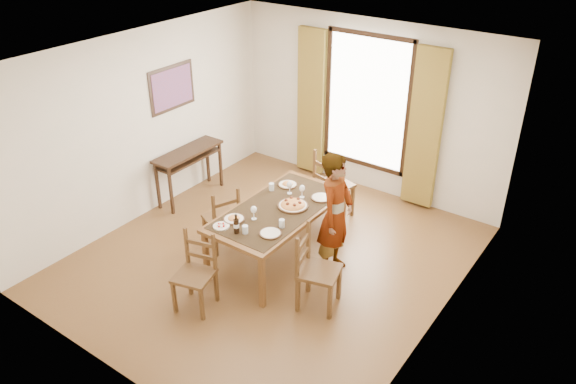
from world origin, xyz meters
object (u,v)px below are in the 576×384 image
Objects in this scene: man at (336,215)px; dining_table at (278,212)px; console_table at (189,157)px; pasta_platter at (293,203)px.

dining_table is at bearing 97.43° from man.
man is (0.73, 0.19, 0.13)m from dining_table.
console_table reaches higher than dining_table.
console_table is at bearing 170.00° from pasta_platter.
pasta_platter is at bearing 87.65° from man.
console_table is 0.73× the size of man.
pasta_platter is (-0.60, -0.05, -0.01)m from man.
dining_table is 4.84× the size of pasta_platter.
man reaches higher than dining_table.
pasta_platter is (2.23, -0.39, 0.12)m from console_table.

